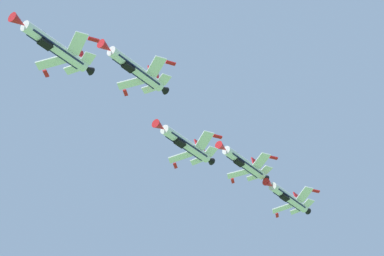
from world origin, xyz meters
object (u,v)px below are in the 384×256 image
(fighter_jet_lead, at_px, (54,46))
(fighter_jet_right_outer, at_px, (288,197))
(fighter_jet_right_wing, at_px, (186,143))
(fighter_jet_left_outer, at_px, (244,162))
(fighter_jet_left_wing, at_px, (135,69))

(fighter_jet_lead, xyz_separation_m, fighter_jet_right_outer, (38.31, 51.72, 2.18))
(fighter_jet_right_outer, bearing_deg, fighter_jet_right_wing, 87.25)
(fighter_jet_right_wing, bearing_deg, fighter_jet_left_outer, -92.53)
(fighter_jet_right_wing, height_order, fighter_jet_left_outer, fighter_jet_left_outer)
(fighter_jet_right_wing, relative_size, fighter_jet_left_outer, 1.00)
(fighter_jet_left_wing, bearing_deg, fighter_jet_right_outer, -88.28)
(fighter_jet_lead, distance_m, fighter_jet_left_wing, 16.69)
(fighter_jet_left_wing, relative_size, fighter_jet_right_outer, 1.00)
(fighter_jet_lead, bearing_deg, fighter_jet_left_wing, -95.06)
(fighter_jet_left_outer, bearing_deg, fighter_jet_right_wing, 87.47)
(fighter_jet_lead, relative_size, fighter_jet_left_outer, 1.00)
(fighter_jet_left_wing, distance_m, fighter_jet_left_outer, 34.06)
(fighter_jet_left_wing, xyz_separation_m, fighter_jet_right_wing, (7.76, 15.43, -4.56))
(fighter_jet_left_wing, relative_size, fighter_jet_left_outer, 1.00)
(fighter_jet_right_outer, bearing_deg, fighter_jet_left_wing, 91.72)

